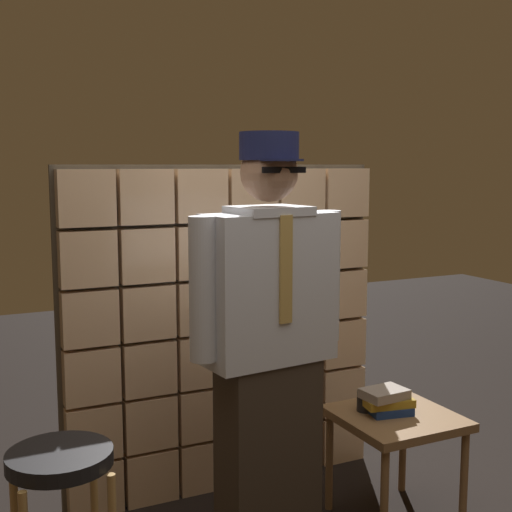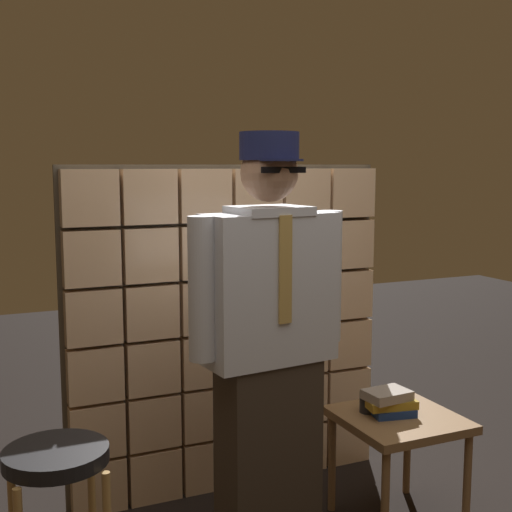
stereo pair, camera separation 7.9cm
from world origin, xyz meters
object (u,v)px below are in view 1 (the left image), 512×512
at_px(bar_stool, 62,507).
at_px(book_stack, 386,401).
at_px(standing_person, 269,344).
at_px(coffee_mug, 366,401).
at_px(side_table, 396,428).

xyz_separation_m(bar_stool, book_stack, (1.52, 0.32, 0.02)).
distance_m(standing_person, coffee_mug, 0.68).
bearing_deg(bar_stool, book_stack, 11.73).
distance_m(bar_stool, coffee_mug, 1.51).
height_order(standing_person, bar_stool, standing_person).
bearing_deg(side_table, book_stack, 142.08).
xyz_separation_m(bar_stool, coffee_mug, (1.46, 0.38, 0.01)).
xyz_separation_m(side_table, coffee_mug, (-0.10, 0.09, 0.12)).
bearing_deg(bar_stool, standing_person, 17.37).
bearing_deg(standing_person, coffee_mug, 4.22).
relative_size(standing_person, side_table, 3.44).
relative_size(standing_person, bar_stool, 2.39).
distance_m(standing_person, bar_stool, 1.01).
bearing_deg(coffee_mug, side_table, -42.79).
bearing_deg(side_table, bar_stool, -169.51).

